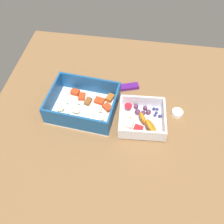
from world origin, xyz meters
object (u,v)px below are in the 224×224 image
at_px(pasta_container, 84,105).
at_px(fruit_bowl, 142,119).
at_px(paper_cup_liner, 177,113).
at_px(candy_bar, 128,87).

bearing_deg(pasta_container, fruit_bowl, -2.57).
xyz_separation_m(pasta_container, fruit_bowl, (0.18, -0.02, -0.00)).
xyz_separation_m(pasta_container, paper_cup_liner, (0.29, 0.02, -0.01)).
bearing_deg(candy_bar, paper_cup_liner, -28.36).
distance_m(candy_bar, paper_cup_liner, 0.19).
bearing_deg(paper_cup_liner, candy_bar, 151.64).
distance_m(pasta_container, candy_bar, 0.17).
xyz_separation_m(pasta_container, candy_bar, (0.13, 0.11, -0.02)).
relative_size(fruit_bowl, paper_cup_liner, 4.18).
bearing_deg(pasta_container, paper_cup_liner, 10.04).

